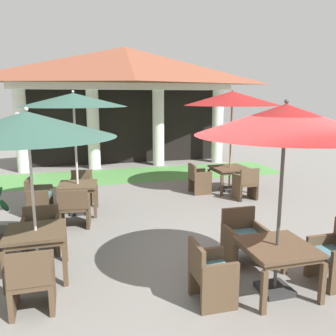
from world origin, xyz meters
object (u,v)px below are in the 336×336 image
at_px(patio_umbrella_mid_left, 285,121).
at_px(patio_umbrella_far_back, 27,126).
at_px(patio_chair_near_foreground_north, 82,188).
at_px(patio_chair_near_foreground_west, 38,198).
at_px(patio_table_mid_right, 230,170).
at_px(patio_table_mid_left, 277,251).
at_px(patio_chair_far_back_north, 41,231).
at_px(patio_table_near_foreground, 78,188).
at_px(patio_chair_mid_right_west, 199,179).
at_px(patio_table_far_back, 36,237).
at_px(patio_umbrella_mid_right, 232,99).
at_px(patio_chair_mid_left_north, 243,238).
at_px(patio_chair_near_foreground_south, 74,208).
at_px(patio_chair_far_back_south, 32,281).
at_px(patio_umbrella_near_foreground, 73,101).
at_px(patio_chair_mid_left_west, 210,274).
at_px(patio_chair_mid_left_east, 336,256).
at_px(patio_chair_mid_right_south, 246,184).

xyz_separation_m(patio_umbrella_mid_left, patio_umbrella_far_back, (-3.28, 1.38, -0.09)).
bearing_deg(patio_chair_near_foreground_north, patio_chair_near_foreground_west, 44.89).
bearing_deg(patio_table_mid_right, patio_chair_near_foreground_north, -179.02).
xyz_separation_m(patio_table_mid_left, patio_chair_far_back_north, (-3.29, 2.30, -0.22)).
height_order(patio_table_near_foreground, patio_chair_mid_right_west, patio_chair_mid_right_west).
bearing_deg(patio_chair_far_back_north, patio_umbrella_far_back, 90.00).
distance_m(patio_table_mid_right, patio_table_far_back, 6.43).
height_order(patio_table_near_foreground, patio_umbrella_mid_right, patio_umbrella_mid_right).
bearing_deg(patio_table_far_back, patio_umbrella_mid_left, -22.84).
bearing_deg(patio_umbrella_mid_right, patio_chair_mid_left_north, -112.45).
height_order(patio_chair_near_foreground_south, patio_table_far_back, patio_chair_near_foreground_south).
distance_m(patio_chair_mid_left_north, patio_table_mid_right, 4.69).
bearing_deg(patio_table_mid_right, patio_chair_far_back_north, -149.27).
bearing_deg(patio_chair_near_foreground_west, patio_chair_far_back_south, 9.84).
distance_m(patio_table_mid_left, patio_chair_mid_left_north, 1.02).
bearing_deg(patio_chair_near_foreground_west, patio_table_far_back, 10.67).
height_order(patio_umbrella_near_foreground, patio_chair_far_back_south, patio_umbrella_near_foreground).
relative_size(patio_chair_mid_left_north, patio_chair_far_back_north, 1.10).
height_order(patio_chair_near_foreground_south, patio_chair_far_back_north, patio_chair_near_foreground_south).
bearing_deg(patio_umbrella_mid_right, patio_umbrella_mid_left, -108.67).
xyz_separation_m(patio_chair_near_foreground_west, patio_chair_far_back_north, (0.20, -2.16, -0.03)).
bearing_deg(patio_chair_far_back_south, patio_umbrella_far_back, 90.00).
relative_size(patio_table_near_foreground, patio_chair_near_foreground_west, 1.09).
relative_size(patio_umbrella_mid_left, patio_chair_mid_left_west, 3.14).
bearing_deg(patio_chair_mid_left_east, patio_umbrella_mid_left, 90.00).
bearing_deg(patio_umbrella_mid_left, patio_chair_mid_right_south, 67.29).
bearing_deg(patio_chair_mid_left_west, patio_chair_mid_left_north, 135.11).
height_order(patio_table_near_foreground, patio_chair_mid_left_east, patio_chair_mid_left_east).
relative_size(patio_chair_near_foreground_north, patio_umbrella_mid_right, 0.28).
bearing_deg(patio_chair_near_foreground_south, patio_chair_mid_right_south, 18.20).
xyz_separation_m(patio_chair_mid_left_west, patio_chair_far_back_north, (-2.29, 2.29, -0.01)).
bearing_deg(patio_chair_mid_left_north, patio_umbrella_near_foreground, -51.66).
xyz_separation_m(patio_umbrella_near_foreground, patio_table_mid_right, (4.38, 0.98, -2.03)).
bearing_deg(patio_chair_mid_right_west, patio_chair_mid_left_east, 0.66).
bearing_deg(patio_chair_mid_left_west, patio_table_mid_left, 90.00).
relative_size(patio_chair_mid_right_south, patio_table_far_back, 1.00).
bearing_deg(patio_table_mid_right, patio_umbrella_mid_left, -108.67).
distance_m(patio_umbrella_near_foreground, patio_chair_mid_left_east, 6.07).
relative_size(patio_chair_mid_right_west, patio_chair_far_back_north, 1.06).
distance_m(patio_umbrella_near_foreground, patio_table_far_back, 3.64).
bearing_deg(patio_chair_far_back_south, patio_chair_near_foreground_south, 78.61).
bearing_deg(patio_table_near_foreground, patio_table_mid_left, -59.33).
xyz_separation_m(patio_chair_mid_left_west, patio_table_far_back, (-2.29, 1.37, 0.24)).
height_order(patio_chair_mid_left_north, patio_chair_mid_right_west, patio_chair_mid_left_north).
bearing_deg(patio_chair_mid_right_south, patio_chair_near_foreground_west, 177.61).
height_order(patio_chair_mid_left_east, patio_chair_mid_right_south, patio_chair_mid_left_east).
xyz_separation_m(patio_chair_mid_left_north, patio_umbrella_far_back, (-3.29, 0.39, 1.92)).
bearing_deg(patio_chair_near_foreground_west, patio_umbrella_near_foreground, 90.00).
xyz_separation_m(patio_table_near_foreground, patio_chair_near_foreground_north, (0.11, 0.90, -0.23)).
relative_size(patio_table_mid_right, patio_chair_mid_right_south, 1.15).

